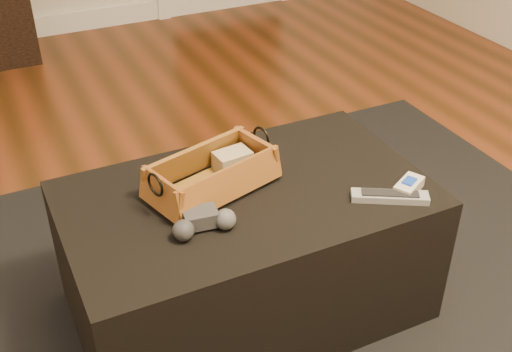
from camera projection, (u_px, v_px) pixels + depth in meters
name	position (u px, v px, depth m)	size (l,w,h in m)	color
floor	(190.00, 351.00, 1.85)	(5.00, 5.50, 0.01)	brown
baseboard	(29.00, 28.00, 3.88)	(5.00, 0.04, 0.12)	white
area_rug	(254.00, 316.00, 1.95)	(2.60, 2.00, 0.01)	black
ottoman	(247.00, 252.00, 1.87)	(1.00, 0.60, 0.42)	black
tv_remote	(210.00, 187.00, 1.74)	(0.19, 0.04, 0.02)	black
cloth_bundle	(233.00, 160.00, 1.82)	(0.10, 0.07, 0.05)	#CAB68C
wicker_basket	(212.00, 176.00, 1.74)	(0.40, 0.28, 0.13)	#B27D28
game_controller	(203.00, 222.00, 1.60)	(0.17, 0.10, 0.05)	#313134
silver_remote	(390.00, 196.00, 1.72)	(0.20, 0.14, 0.02)	#A1A4A8
cream_gadget	(409.00, 186.00, 1.75)	(0.11, 0.09, 0.04)	beige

